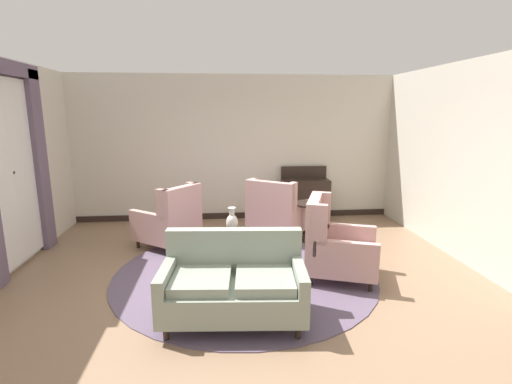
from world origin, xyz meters
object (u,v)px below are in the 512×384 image
Objects in this scene: coffee_table at (236,240)px; armchair_near_window at (277,214)px; side_table at (309,218)px; settee at (233,285)px; porcelain_vase at (232,222)px; armchair_beside_settee at (170,222)px; armchair_foreground_right at (335,246)px; sideboard at (305,197)px.

armchair_near_window is (0.76, 1.14, 0.05)m from coffee_table.
coffee_table is at bearing -143.07° from side_table.
settee is at bearing -119.75° from side_table.
coffee_table is 2.06× the size of porcelain_vase.
side_table is (1.38, 2.41, 0.01)m from settee.
settee is 1.32× the size of armchair_beside_settee.
armchair_foreground_right is 1.03× the size of sideboard.
armchair_near_window is at bearing 56.43° from coffee_table.
settee reaches higher than side_table.
coffee_table is 1.35m from armchair_beside_settee.
sideboard reaches higher than armchair_foreground_right.
armchair_beside_settee is (-1.03, 0.87, 0.05)m from coffee_table.
armchair_near_window reaches higher than armchair_beside_settee.
coffee_table is 1.45m from settee.
armchair_foreground_right is 1.48m from side_table.
sideboard is (0.23, 1.30, 0.08)m from side_table.
armchair_foreground_right is at bearing -21.57° from coffee_table.
armchair_near_window is (0.81, 1.10, -0.21)m from porcelain_vase.
sideboard is at bearing -89.51° from armchair_near_window.
armchair_foreground_right is at bearing -94.77° from sideboard.
armchair_beside_settee is (-0.94, 2.32, 0.04)m from settee.
armchair_foreground_right is at bearing -89.97° from side_table.
armchair_foreground_right is 1.67× the size of side_table.
sideboard is at bearing 79.87° from side_table.
armchair_near_window is at bearing 135.79° from armchair_beside_settee.
porcelain_vase is 0.34× the size of armchair_foreground_right.
settee is at bearing -93.71° from coffee_table.
armchair_beside_settee reaches higher than coffee_table.
coffee_table is 0.67× the size of armchair_beside_settee.
sideboard is (1.52, 2.27, 0.10)m from coffee_table.
armchair_foreground_right reaches higher than side_table.
armchair_beside_settee is at bearing 139.79° from porcelain_vase.
coffee_table is 0.27m from porcelain_vase.
armchair_beside_settee is 1.07× the size of sideboard.
porcelain_vase is at bearing 93.11° from settee.
settee is 1.26× the size of armchair_near_window.
sideboard is at bearing 14.64° from armchair_foreground_right.
porcelain_vase is at bearing 88.11° from armchair_near_window.
coffee_table is 1.16× the size of side_table.
porcelain_vase is at bearing 87.03° from armchair_foreground_right.
settee is at bearing 106.39° from armchair_near_window.
settee is 4.05m from sideboard.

